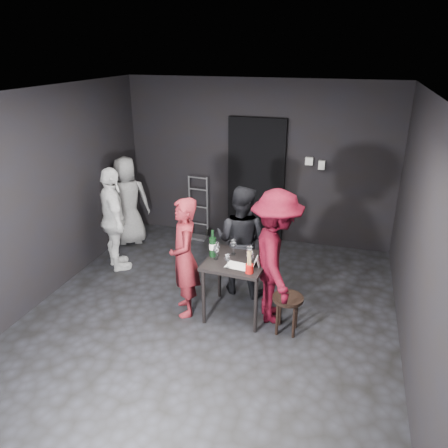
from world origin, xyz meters
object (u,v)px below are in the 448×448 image
(bystander_cream, at_px, (113,218))
(bystander_grey, at_px, (127,201))
(hand_truck, at_px, (198,225))
(woman_black, at_px, (241,240))
(man_maroon, at_px, (276,251))
(server_red, at_px, (184,257))
(stool, at_px, (288,304))
(wine_bottle, at_px, (213,246))
(breadstick_cup, at_px, (249,262))
(tasting_table, at_px, (237,267))

(bystander_cream, relative_size, bystander_grey, 1.10)
(hand_truck, xyz_separation_m, woman_black, (1.18, -1.57, 0.55))
(man_maroon, xyz_separation_m, bystander_cream, (-2.52, 0.62, -0.10))
(server_red, xyz_separation_m, man_maroon, (1.09, 0.18, 0.15))
(stool, bearing_deg, hand_truck, 129.81)
(server_red, bearing_deg, man_maroon, 71.86)
(hand_truck, xyz_separation_m, wine_bottle, (0.96, -2.11, 0.68))
(woman_black, relative_size, breadstick_cup, 5.25)
(woman_black, relative_size, man_maroon, 0.82)
(server_red, relative_size, bystander_grey, 1.02)
(tasting_table, relative_size, bystander_cream, 0.46)
(bystander_grey, bearing_deg, stool, 122.24)
(stool, bearing_deg, bystander_cream, 162.36)
(woman_black, xyz_separation_m, man_maroon, (0.56, -0.52, 0.16))
(man_maroon, bearing_deg, server_red, 80.71)
(tasting_table, xyz_separation_m, bystander_cream, (-2.05, 0.67, 0.17))
(server_red, distance_m, breadstick_cup, 0.86)
(server_red, distance_m, bystander_cream, 1.64)
(stool, bearing_deg, server_red, 177.29)
(hand_truck, relative_size, man_maroon, 0.59)
(man_maroon, distance_m, wine_bottle, 0.78)
(woman_black, bearing_deg, wine_bottle, 76.00)
(tasting_table, xyz_separation_m, breadstick_cup, (0.22, -0.26, 0.23))
(breadstick_cup, bearing_deg, hand_truck, 121.92)
(stool, relative_size, breadstick_cup, 1.63)
(stool, bearing_deg, bystander_grey, 149.48)
(hand_truck, distance_m, tasting_table, 2.52)
(hand_truck, distance_m, server_red, 2.43)
(tasting_table, bearing_deg, breadstick_cup, -50.19)
(wine_bottle, bearing_deg, man_maroon, 1.92)
(hand_truck, distance_m, stool, 3.04)
(tasting_table, distance_m, bystander_cream, 2.16)
(woman_black, distance_m, bystander_cream, 1.96)
(wine_bottle, bearing_deg, woman_black, 68.13)
(server_red, bearing_deg, bystander_grey, -162.91)
(woman_black, distance_m, breadstick_cup, 0.89)
(hand_truck, distance_m, man_maroon, 2.81)
(hand_truck, xyz_separation_m, man_maroon, (1.74, -2.09, 0.72))
(woman_black, height_order, breadstick_cup, woman_black)
(bystander_cream, bearing_deg, server_red, -162.04)
(hand_truck, bearing_deg, tasting_table, -54.73)
(stool, xyz_separation_m, woman_black, (-0.76, 0.76, 0.38))
(hand_truck, relative_size, bystander_cream, 0.66)
(wine_bottle, bearing_deg, server_red, -153.05)
(wine_bottle, distance_m, breadstick_cup, 0.60)
(hand_truck, xyz_separation_m, server_red, (0.65, -2.27, 0.56))
(server_red, relative_size, wine_bottle, 4.44)
(woman_black, height_order, wine_bottle, woman_black)
(server_red, distance_m, man_maroon, 1.11)
(tasting_table, relative_size, man_maroon, 0.41)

